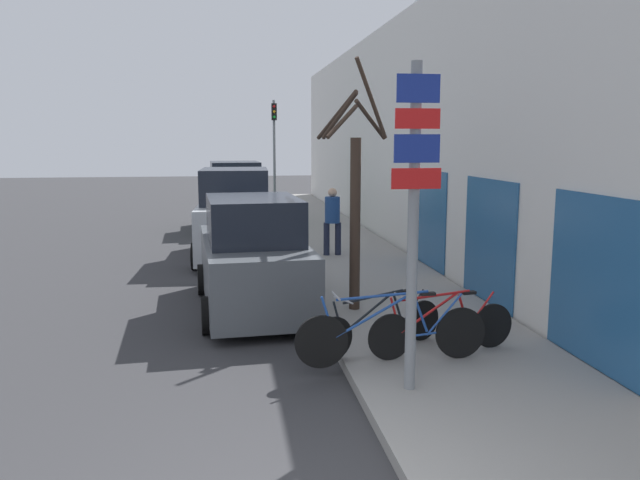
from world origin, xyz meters
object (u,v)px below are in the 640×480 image
object	(u,v)px
signpost	(414,217)
bicycle_1	(443,327)
bicycle_0	(393,333)
pedestrian_near	(332,216)
parked_car_2	(235,199)
traffic_light	(274,142)
parked_car_0	(253,259)
bicycle_2	(380,325)
parked_car_1	(236,218)
street_tree	(355,196)

from	to	relation	value
signpost	bicycle_1	bearing A→B (deg)	54.54
bicycle_0	pedestrian_near	world-z (taller)	pedestrian_near
bicycle_0	bicycle_1	bearing A→B (deg)	-74.28
parked_car_2	traffic_light	size ratio (longest dim) A/B	0.93
bicycle_1	parked_car_0	xyz separation A→B (m)	(-2.48, 3.24, 0.43)
bicycle_1	parked_car_2	xyz separation A→B (m)	(-2.60, 13.88, 0.55)
bicycle_2	parked_car_1	xyz separation A→B (m)	(-1.87, 8.12, 0.57)
parked_car_2	pedestrian_near	xyz separation A→B (m)	(2.38, -6.13, 0.08)
parked_car_1	parked_car_2	size ratio (longest dim) A/B	1.07
signpost	parked_car_0	size ratio (longest dim) A/B	0.86
street_tree	traffic_light	bearing A→B (deg)	91.10
bicycle_2	street_tree	xyz separation A→B (m)	(0.10, 2.32, 1.64)
bicycle_2	street_tree	size ratio (longest dim) A/B	0.47
signpost	pedestrian_near	distance (m)	8.97
street_tree	traffic_light	world-z (taller)	traffic_light
bicycle_0	bicycle_2	distance (m)	0.55
bicycle_2	parked_car_2	size ratio (longest dim) A/B	0.48
bicycle_0	parked_car_0	world-z (taller)	parked_car_0
bicycle_0	street_tree	bearing A→B (deg)	-3.98
street_tree	parked_car_0	bearing A→B (deg)	159.82
parked_car_1	traffic_light	xyz separation A→B (m)	(1.70, 8.22, 1.95)
bicycle_1	signpost	bearing A→B (deg)	134.27
street_tree	pedestrian_near	bearing A→B (deg)	84.41
signpost	bicycle_0	distance (m)	1.89
bicycle_1	traffic_light	distance (m)	16.83
signpost	parked_car_1	distance (m)	9.80
bicycle_0	parked_car_0	xyz separation A→B (m)	(-1.68, 3.51, 0.39)
bicycle_1	parked_car_0	distance (m)	4.10
parked_car_1	street_tree	size ratio (longest dim) A/B	1.03
bicycle_2	parked_car_1	distance (m)	8.35
bicycle_2	parked_car_0	world-z (taller)	parked_car_0
signpost	pedestrian_near	xyz separation A→B (m)	(0.59, 8.89, -1.08)
bicycle_2	traffic_light	distance (m)	16.53
bicycle_0	traffic_light	bearing A→B (deg)	-1.92
traffic_light	street_tree	bearing A→B (deg)	-88.90
signpost	parked_car_0	distance (m)	4.87
bicycle_2	street_tree	distance (m)	2.84
bicycle_1	pedestrian_near	distance (m)	7.77
bicycle_0	parked_car_1	size ratio (longest dim) A/B	0.59
signpost	bicycle_2	world-z (taller)	signpost
parked_car_0	signpost	bearing A→B (deg)	-72.79
pedestrian_near	traffic_light	xyz separation A→B (m)	(-0.77, 8.87, 1.87)
bicycle_2	pedestrian_near	xyz separation A→B (m)	(0.60, 7.46, 0.65)
bicycle_1	pedestrian_near	size ratio (longest dim) A/B	1.27
parked_car_0	pedestrian_near	bearing A→B (deg)	59.85
signpost	street_tree	size ratio (longest dim) A/B	0.88
traffic_light	bicycle_0	bearing A→B (deg)	-89.32
parked_car_2	street_tree	world-z (taller)	street_tree
bicycle_0	street_tree	world-z (taller)	street_tree
bicycle_0	traffic_light	distance (m)	17.06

